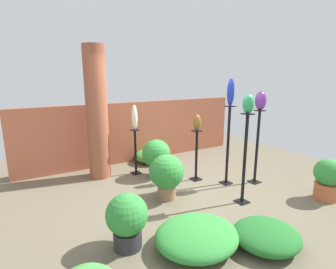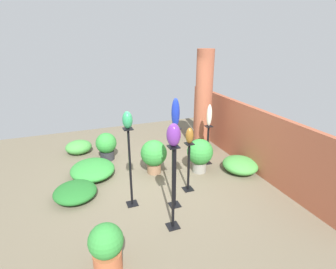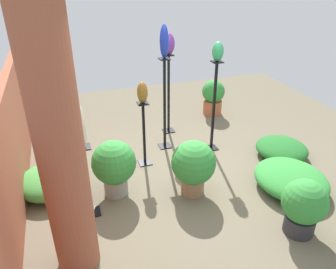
% 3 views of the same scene
% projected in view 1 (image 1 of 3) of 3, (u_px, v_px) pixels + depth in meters
% --- Properties ---
extents(ground_plane, '(8.00, 8.00, 0.00)m').
position_uv_depth(ground_plane, '(187.00, 192.00, 4.76)').
color(ground_plane, '#6B604C').
extents(brick_wall_back, '(5.60, 0.12, 1.46)m').
position_uv_depth(brick_wall_back, '(137.00, 131.00, 6.47)').
color(brick_wall_back, '#9E5138').
rests_on(brick_wall_back, ground).
extents(brick_pillar, '(0.43, 0.43, 2.67)m').
position_uv_depth(brick_pillar, '(97.00, 114.00, 5.24)').
color(brick_pillar, '#9E5138').
rests_on(brick_pillar, ground).
extents(pedestal_violet, '(0.20, 0.20, 1.44)m').
position_uv_depth(pedestal_violet, '(257.00, 150.00, 5.08)').
color(pedestal_violet, black).
rests_on(pedestal_violet, ground).
extents(pedestal_jade, '(0.20, 0.20, 1.50)m').
position_uv_depth(pedestal_jade, '(244.00, 163.00, 4.25)').
color(pedestal_jade, black).
rests_on(pedestal_jade, ground).
extents(pedestal_ivory, '(0.20, 0.20, 0.97)m').
position_uv_depth(pedestal_ivory, '(136.00, 154.00, 5.60)').
color(pedestal_ivory, black).
rests_on(pedestal_ivory, ground).
extents(pedestal_cobalt, '(0.20, 0.20, 1.53)m').
position_uv_depth(pedestal_cobalt, '(228.00, 149.00, 5.02)').
color(pedestal_cobalt, black).
rests_on(pedestal_cobalt, ground).
extents(pedestal_bronze, '(0.20, 0.20, 1.02)m').
position_uv_depth(pedestal_bronze, '(196.00, 158.00, 5.26)').
color(pedestal_bronze, black).
rests_on(pedestal_bronze, ground).
extents(art_vase_violet, '(0.21, 0.21, 0.35)m').
position_uv_depth(art_vase_violet, '(261.00, 101.00, 4.87)').
color(art_vase_violet, '#6B2D8C').
rests_on(art_vase_violet, pedestal_violet).
extents(art_vase_jade, '(0.19, 0.17, 0.30)m').
position_uv_depth(art_vase_jade, '(248.00, 104.00, 4.04)').
color(art_vase_jade, '#2D9356').
rests_on(art_vase_jade, pedestal_jade).
extents(art_vase_ivory, '(0.13, 0.12, 0.52)m').
position_uv_depth(art_vase_ivory, '(134.00, 117.00, 5.43)').
color(art_vase_ivory, beige).
rests_on(art_vase_ivory, pedestal_ivory).
extents(art_vase_cobalt, '(0.13, 0.14, 0.50)m').
position_uv_depth(art_vase_cobalt, '(231.00, 92.00, 4.78)').
color(art_vase_cobalt, '#192D9E').
rests_on(art_vase_cobalt, pedestal_cobalt).
extents(art_vase_bronze, '(0.15, 0.15, 0.32)m').
position_uv_depth(art_vase_bronze, '(197.00, 123.00, 5.10)').
color(art_vase_bronze, brown).
rests_on(art_vase_bronze, pedestal_bronze).
extents(potted_plant_back_center, '(0.59, 0.59, 0.78)m').
position_uv_depth(potted_plant_back_center, '(167.00, 174.00, 4.45)').
color(potted_plant_back_center, '#936B4C').
rests_on(potted_plant_back_center, ground).
extents(potted_plant_front_right, '(0.59, 0.59, 0.79)m').
position_uv_depth(potted_plant_front_right, '(156.00, 155.00, 5.45)').
color(potted_plant_front_right, gray).
rests_on(potted_plant_front_right, ground).
extents(potted_plant_near_pillar, '(0.46, 0.46, 0.72)m').
position_uv_depth(potted_plant_near_pillar, '(328.00, 178.00, 4.43)').
color(potted_plant_near_pillar, '#B25B38').
rests_on(potted_plant_near_pillar, ground).
extents(potted_plant_walkway_edge, '(0.52, 0.52, 0.70)m').
position_uv_depth(potted_plant_walkway_edge, '(127.00, 219.00, 3.17)').
color(potted_plant_walkway_edge, '#2D2D33').
rests_on(potted_plant_walkway_edge, ground).
extents(foliage_bed_east, '(0.84, 0.79, 0.32)m').
position_uv_depth(foliage_bed_east, '(152.00, 156.00, 6.42)').
color(foliage_bed_east, '#479942').
rests_on(foliage_bed_east, ground).
extents(foliage_bed_west, '(1.07, 0.96, 0.31)m').
position_uv_depth(foliage_bed_west, '(197.00, 236.00, 3.22)').
color(foliage_bed_west, '#338C38').
rests_on(foliage_bed_west, ground).
extents(foliage_bed_rear, '(0.84, 0.82, 0.27)m').
position_uv_depth(foliage_bed_rear, '(266.00, 235.00, 3.27)').
color(foliage_bed_rear, '#236B28').
rests_on(foliage_bed_rear, ground).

